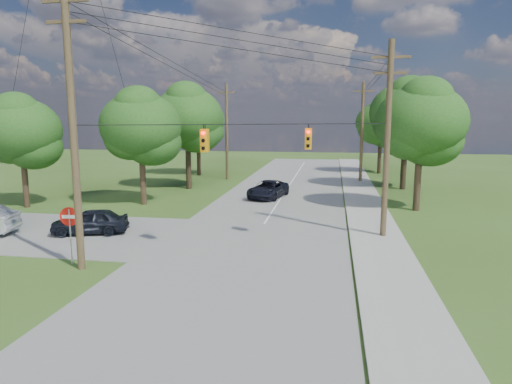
% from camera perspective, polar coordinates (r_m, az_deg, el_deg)
% --- Properties ---
extents(ground, '(140.00, 140.00, 0.00)m').
position_cam_1_polar(ground, '(19.31, -9.49, -10.55)').
color(ground, '#364F1A').
rests_on(ground, ground).
extents(main_road, '(10.00, 100.00, 0.03)m').
position_cam_1_polar(main_road, '(23.43, -0.80, -6.81)').
color(main_road, gray).
rests_on(main_road, ground).
extents(sidewalk_east, '(2.60, 100.00, 0.12)m').
position_cam_1_polar(sidewalk_east, '(23.21, 15.83, -7.21)').
color(sidewalk_east, '#A5A29B').
rests_on(sidewalk_east, ground).
extents(pole_sw, '(2.00, 0.32, 12.00)m').
position_cam_1_polar(pole_sw, '(20.53, -21.94, 7.83)').
color(pole_sw, brown).
rests_on(pole_sw, ground).
extents(pole_ne, '(2.00, 0.32, 10.50)m').
position_cam_1_polar(pole_ne, '(25.32, 16.10, 6.57)').
color(pole_ne, brown).
rests_on(pole_ne, ground).
extents(pole_north_e, '(2.00, 0.32, 10.00)m').
position_cam_1_polar(pole_north_e, '(47.25, 13.11, 7.37)').
color(pole_north_e, brown).
rests_on(pole_north_e, ground).
extents(pole_north_w, '(2.00, 0.32, 10.00)m').
position_cam_1_polar(pole_north_w, '(48.44, -3.68, 7.64)').
color(pole_north_w, brown).
rests_on(pole_north_w, ground).
extents(power_lines, '(13.93, 29.62, 4.93)m').
position_cam_1_polar(power_lines, '(29.16, 0.54, 14.49)').
color(power_lines, black).
rests_on(power_lines, ground).
extents(traffic_signals, '(4.91, 3.27, 1.05)m').
position_cam_1_polar(traffic_signals, '(21.87, 0.33, 6.63)').
color(traffic_signals, orange).
rests_on(traffic_signals, ground).
extents(radio_mast, '(0.70, 0.70, 45.00)m').
position_cam_1_polar(radio_mast, '(75.44, -22.57, 20.85)').
color(radio_mast, '#929597').
rests_on(radio_mast, ground).
extents(tree_w_near, '(6.00, 6.00, 8.40)m').
position_cam_1_polar(tree_w_near, '(35.08, -14.21, 8.05)').
color(tree_w_near, '#3E2F1F').
rests_on(tree_w_near, ground).
extents(tree_w_mid, '(6.40, 6.40, 9.22)m').
position_cam_1_polar(tree_w_mid, '(42.21, -8.58, 9.28)').
color(tree_w_mid, '#3E2F1F').
rests_on(tree_w_mid, ground).
extents(tree_w_far, '(6.00, 6.00, 8.73)m').
position_cam_1_polar(tree_w_far, '(52.35, -7.25, 8.93)').
color(tree_w_far, '#3E2F1F').
rests_on(tree_w_far, ground).
extents(tree_e_near, '(6.20, 6.20, 8.81)m').
position_cam_1_polar(tree_e_near, '(33.67, 19.93, 8.30)').
color(tree_e_near, '#3E2F1F').
rests_on(tree_e_near, ground).
extents(tree_e_mid, '(6.60, 6.60, 9.64)m').
position_cam_1_polar(tree_e_mid, '(43.62, 18.29, 9.35)').
color(tree_e_mid, '#3E2F1F').
rests_on(tree_e_mid, ground).
extents(tree_e_far, '(5.80, 5.80, 8.32)m').
position_cam_1_polar(tree_e_far, '(55.41, 15.35, 8.35)').
color(tree_e_far, '#3E2F1F').
rests_on(tree_e_far, ground).
extents(tree_cross_n, '(5.60, 5.60, 7.91)m').
position_cam_1_polar(tree_cross_n, '(36.96, -27.31, 6.84)').
color(tree_cross_n, '#3E2F1F').
rests_on(tree_cross_n, ground).
extents(car_cross_dark, '(4.49, 2.85, 1.42)m').
position_cam_1_polar(car_cross_dark, '(27.32, -20.05, -3.47)').
color(car_cross_dark, black).
rests_on(car_cross_dark, cross_road).
extents(car_main_north, '(3.26, 5.38, 1.40)m').
position_cam_1_polar(car_main_north, '(37.19, 1.51, 0.34)').
color(car_main_north, black).
rests_on(car_main_north, main_road).
extents(do_not_enter_sign, '(0.86, 0.14, 2.60)m').
position_cam_1_polar(do_not_enter_sign, '(21.96, -22.26, -3.60)').
color(do_not_enter_sign, '#929597').
rests_on(do_not_enter_sign, ground).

